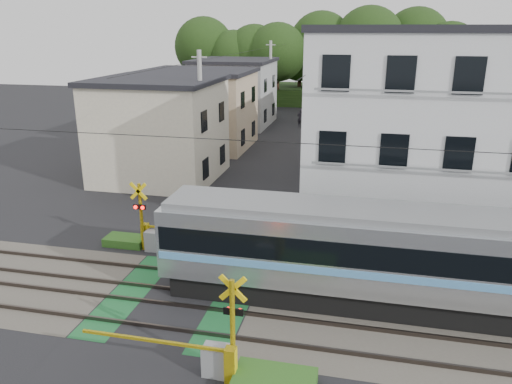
% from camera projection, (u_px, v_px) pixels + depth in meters
% --- Properties ---
extents(ground, '(120.00, 120.00, 0.00)m').
position_uv_depth(ground, '(179.00, 299.00, 17.78)').
color(ground, black).
extents(track_bed, '(120.00, 120.00, 0.14)m').
position_uv_depth(track_bed, '(179.00, 298.00, 17.76)').
color(track_bed, '#47423A').
rests_on(track_bed, ground).
extents(crossing_signal_near, '(4.74, 0.65, 3.09)m').
position_uv_depth(crossing_signal_near, '(218.00, 354.00, 13.63)').
color(crossing_signal_near, yellow).
rests_on(crossing_signal_near, ground).
extents(crossing_signal_far, '(4.74, 0.65, 3.09)m').
position_uv_depth(crossing_signal_far, '(152.00, 235.00, 21.47)').
color(crossing_signal_far, yellow).
rests_on(crossing_signal_far, ground).
extents(apartment_block, '(10.20, 8.36, 9.30)m').
position_uv_depth(apartment_block, '(419.00, 129.00, 23.32)').
color(apartment_block, silver).
rests_on(apartment_block, ground).
extents(houses_row, '(22.07, 31.35, 6.80)m').
position_uv_depth(houses_row, '(295.00, 104.00, 40.70)').
color(houses_row, beige).
rests_on(houses_row, ground).
extents(tree_hill, '(40.00, 12.65, 11.68)m').
position_uv_depth(tree_hill, '(328.00, 56.00, 60.90)').
color(tree_hill, '#1F3812').
rests_on(tree_hill, ground).
extents(catenary, '(60.00, 5.04, 7.00)m').
position_uv_depth(catenary, '(356.00, 215.00, 15.39)').
color(catenary, '#2D2D33').
rests_on(catenary, ground).
extents(utility_poles, '(7.90, 42.00, 8.00)m').
position_uv_depth(utility_poles, '(273.00, 98.00, 38.01)').
color(utility_poles, '#A5A5A0').
rests_on(utility_poles, ground).
extents(pedestrian, '(0.71, 0.56, 1.72)m').
position_uv_depth(pedestrian, '(300.00, 118.00, 48.22)').
color(pedestrian, '#232028').
rests_on(pedestrian, ground).
extents(weed_patches, '(10.25, 8.80, 0.40)m').
position_uv_depth(weed_patches, '(225.00, 301.00, 17.27)').
color(weed_patches, '#2D5E1E').
rests_on(weed_patches, ground).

